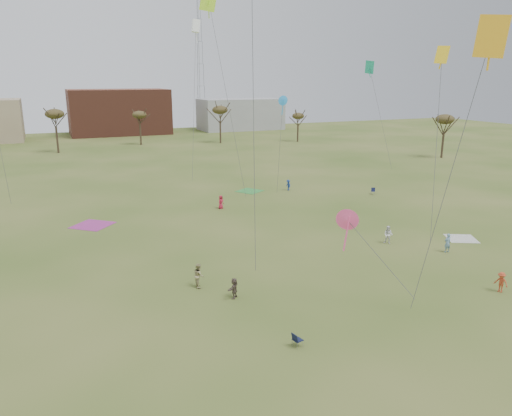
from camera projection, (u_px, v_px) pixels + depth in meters
name	position (u px, v px, depth m)	size (l,w,h in m)	color
ground	(339.00, 353.00, 27.60)	(260.00, 260.00, 0.00)	#375219
spectator_fore_b	(199.00, 275.00, 36.10)	(0.88, 0.69, 1.81)	tan
spectator_fore_c	(234.00, 288.00, 34.30)	(1.38, 0.44, 1.48)	brown
flyer_mid_b	(501.00, 282.00, 35.27)	(0.98, 0.56, 1.51)	#B74022
flyer_mid_c	(447.00, 243.00, 43.33)	(0.63, 0.41, 1.73)	#678EAB
spectator_mid_e	(388.00, 235.00, 45.58)	(0.83, 0.65, 1.71)	white
flyer_far_b	(221.00, 202.00, 57.90)	(0.78, 0.51, 1.60)	#AB1D34
flyer_far_c	(288.00, 185.00, 67.37)	(0.96, 0.55, 1.48)	navy
blanket_cream	(461.00, 239.00, 47.19)	(2.66, 2.66, 0.03)	silver
blanket_plum	(93.00, 225.00, 51.52)	(3.56, 3.56, 0.03)	#A63387
blanket_olive	(250.00, 191.00, 67.06)	(2.98, 2.98, 0.03)	green
camp_chair_center	(297.00, 342.00, 28.18)	(0.64, 0.60, 0.87)	#121833
camp_chair_right	(373.00, 192.00, 65.16)	(0.73, 0.74, 0.87)	#151A3C
kites_aloft	(213.00, 32.00, 48.20)	(65.54, 52.35, 26.08)	red
tree_line	(107.00, 120.00, 95.09)	(117.44, 49.32, 8.91)	#3A2B1E
building_brick	(119.00, 112.00, 134.71)	(26.00, 16.00, 12.00)	brown
building_grey	(240.00, 114.00, 146.55)	(24.00, 12.00, 9.00)	gray
radio_tower	(200.00, 63.00, 145.23)	(1.51, 1.72, 41.00)	#9EA3A8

